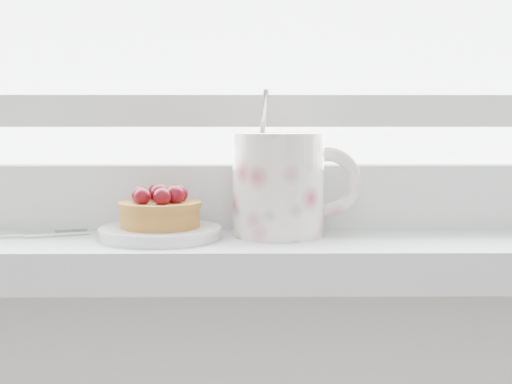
{
  "coord_description": "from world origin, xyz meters",
  "views": [
    {
      "loc": [
        0.03,
        1.17,
        1.06
      ],
      "look_at": [
        0.03,
        1.88,
        0.99
      ],
      "focal_mm": 50.0,
      "sensor_mm": 36.0,
      "label": 1
    }
  ],
  "objects": [
    {
      "name": "saucer",
      "position": [
        -0.06,
        1.88,
        0.95
      ],
      "size": [
        0.12,
        0.12,
        0.01
      ],
      "primitive_type": "cylinder",
      "color": "silver",
      "rests_on": "windowsill"
    },
    {
      "name": "raspberry_tart",
      "position": [
        -0.06,
        1.88,
        0.97
      ],
      "size": [
        0.08,
        0.08,
        0.04
      ],
      "color": "#905B1F",
      "rests_on": "saucer"
    },
    {
      "name": "floral_mug",
      "position": [
        0.06,
        1.9,
        1.0
      ],
      "size": [
        0.14,
        0.1,
        0.15
      ],
      "color": "silver",
      "rests_on": "windowsill"
    }
  ]
}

